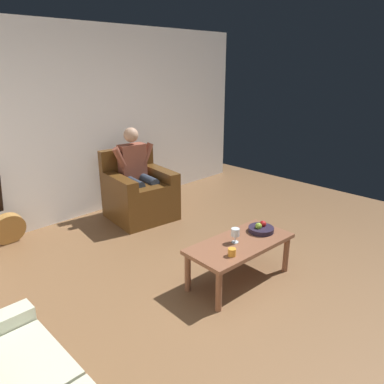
{
  "coord_description": "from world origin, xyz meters",
  "views": [
    {
      "loc": [
        2.51,
        1.65,
        2.1
      ],
      "look_at": [
        -0.34,
        -1.18,
        0.7
      ],
      "focal_mm": 34.62,
      "sensor_mm": 36.0,
      "label": 1
    }
  ],
  "objects_px": {
    "person_seated": "(137,170)",
    "guitar": "(8,226)",
    "fruit_bowl": "(261,229)",
    "armchair": "(139,194)",
    "wine_glass_near": "(235,233)",
    "coffee_table": "(240,247)",
    "candle_jar": "(232,252)"
  },
  "relations": [
    {
      "from": "candle_jar",
      "to": "armchair",
      "type": "bearing_deg",
      "value": -105.22
    },
    {
      "from": "fruit_bowl",
      "to": "candle_jar",
      "type": "distance_m",
      "value": 0.63
    },
    {
      "from": "guitar",
      "to": "candle_jar",
      "type": "relative_size",
      "value": 13.44
    },
    {
      "from": "wine_glass_near",
      "to": "fruit_bowl",
      "type": "height_order",
      "value": "wine_glass_near"
    },
    {
      "from": "person_seated",
      "to": "guitar",
      "type": "height_order",
      "value": "person_seated"
    },
    {
      "from": "person_seated",
      "to": "fruit_bowl",
      "type": "bearing_deg",
      "value": 98.56
    },
    {
      "from": "person_seated",
      "to": "wine_glass_near",
      "type": "xyz_separation_m",
      "value": [
        0.36,
        2.03,
        -0.16
      ]
    },
    {
      "from": "armchair",
      "to": "guitar",
      "type": "bearing_deg",
      "value": -7.87
    },
    {
      "from": "armchair",
      "to": "person_seated",
      "type": "bearing_deg",
      "value": -90.0
    },
    {
      "from": "person_seated",
      "to": "coffee_table",
      "type": "xyz_separation_m",
      "value": [
        0.31,
        2.06,
        -0.32
      ]
    },
    {
      "from": "person_seated",
      "to": "fruit_bowl",
      "type": "height_order",
      "value": "person_seated"
    },
    {
      "from": "person_seated",
      "to": "candle_jar",
      "type": "xyz_separation_m",
      "value": [
        0.59,
        2.18,
        -0.22
      ]
    },
    {
      "from": "armchair",
      "to": "wine_glass_near",
      "type": "xyz_separation_m",
      "value": [
        0.36,
        2.01,
        0.19
      ]
    },
    {
      "from": "guitar",
      "to": "fruit_bowl",
      "type": "height_order",
      "value": "guitar"
    },
    {
      "from": "coffee_table",
      "to": "wine_glass_near",
      "type": "bearing_deg",
      "value": -31.38
    },
    {
      "from": "guitar",
      "to": "fruit_bowl",
      "type": "relative_size",
      "value": 3.8
    },
    {
      "from": "wine_glass_near",
      "to": "armchair",
      "type": "bearing_deg",
      "value": -100.07
    },
    {
      "from": "wine_glass_near",
      "to": "fruit_bowl",
      "type": "relative_size",
      "value": 0.56
    },
    {
      "from": "guitar",
      "to": "wine_glass_near",
      "type": "height_order",
      "value": "guitar"
    },
    {
      "from": "guitar",
      "to": "candle_jar",
      "type": "xyz_separation_m",
      "value": [
        -1.06,
        2.62,
        0.24
      ]
    },
    {
      "from": "guitar",
      "to": "wine_glass_near",
      "type": "distance_m",
      "value": 2.81
    },
    {
      "from": "candle_jar",
      "to": "fruit_bowl",
      "type": "bearing_deg",
      "value": -169.91
    },
    {
      "from": "person_seated",
      "to": "fruit_bowl",
      "type": "xyz_separation_m",
      "value": [
        -0.03,
        2.07,
        -0.22
      ]
    },
    {
      "from": "coffee_table",
      "to": "candle_jar",
      "type": "distance_m",
      "value": 0.32
    },
    {
      "from": "person_seated",
      "to": "coffee_table",
      "type": "relative_size",
      "value": 1.11
    },
    {
      "from": "person_seated",
      "to": "wine_glass_near",
      "type": "distance_m",
      "value": 2.07
    },
    {
      "from": "coffee_table",
      "to": "wine_glass_near",
      "type": "xyz_separation_m",
      "value": [
        0.05,
        -0.03,
        0.16
      ]
    },
    {
      "from": "armchair",
      "to": "candle_jar",
      "type": "bearing_deg",
      "value": 82.61
    },
    {
      "from": "guitar",
      "to": "person_seated",
      "type": "bearing_deg",
      "value": 165.01
    },
    {
      "from": "fruit_bowl",
      "to": "person_seated",
      "type": "bearing_deg",
      "value": -89.27
    },
    {
      "from": "fruit_bowl",
      "to": "armchair",
      "type": "bearing_deg",
      "value": -89.18
    },
    {
      "from": "person_seated",
      "to": "guitar",
      "type": "relative_size",
      "value": 1.26
    }
  ]
}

